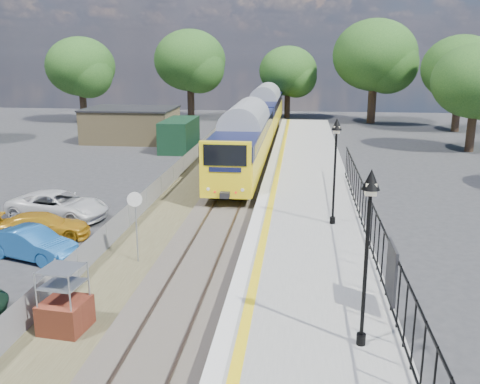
% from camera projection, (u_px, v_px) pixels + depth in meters
% --- Properties ---
extents(ground, '(120.00, 120.00, 0.00)m').
position_uv_depth(ground, '(184.00, 297.00, 18.36)').
color(ground, '#2D2D30').
rests_on(ground, ground).
extents(track_bed, '(5.90, 80.00, 0.29)m').
position_uv_depth(track_bed, '(215.00, 212.00, 27.69)').
color(track_bed, '#473F38').
rests_on(track_bed, ground).
extents(platform, '(5.00, 70.00, 0.90)m').
position_uv_depth(platform, '(306.00, 219.00, 25.47)').
color(platform, gray).
rests_on(platform, ground).
extents(platform_edge, '(0.90, 70.00, 0.01)m').
position_uv_depth(platform_edge, '(263.00, 208.00, 25.59)').
color(platform_edge, silver).
rests_on(platform_edge, platform).
extents(victorian_lamp_south, '(0.44, 0.44, 4.60)m').
position_uv_depth(victorian_lamp_south, '(369.00, 218.00, 12.82)').
color(victorian_lamp_south, black).
rests_on(victorian_lamp_south, platform).
extents(victorian_lamp_north, '(0.44, 0.44, 4.60)m').
position_uv_depth(victorian_lamp_north, '(336.00, 147.00, 22.45)').
color(victorian_lamp_north, black).
rests_on(victorian_lamp_north, platform).
extents(palisade_fence, '(0.12, 26.00, 2.00)m').
position_uv_depth(palisade_fence, '(374.00, 232.00, 19.33)').
color(palisade_fence, black).
rests_on(palisade_fence, platform).
extents(wire_fence, '(0.06, 52.00, 1.20)m').
position_uv_depth(wire_fence, '(157.00, 190.00, 30.20)').
color(wire_fence, '#999EA3').
rests_on(wire_fence, ground).
extents(outbuilding, '(10.80, 10.10, 3.12)m').
position_uv_depth(outbuilding, '(140.00, 126.00, 49.16)').
color(outbuilding, '#937E53').
rests_on(outbuilding, ground).
extents(tree_line, '(56.80, 43.80, 11.88)m').
position_uv_depth(tree_line, '(280.00, 67.00, 56.89)').
color(tree_line, '#332319').
rests_on(tree_line, ground).
extents(train, '(2.82, 40.83, 3.51)m').
position_uv_depth(train, '(258.00, 120.00, 47.14)').
color(train, yellow).
rests_on(train, ground).
extents(brick_plinth, '(1.42, 1.42, 2.07)m').
position_uv_depth(brick_plinth, '(64.00, 301.00, 15.88)').
color(brick_plinth, brown).
rests_on(brick_plinth, ground).
extents(speed_sign, '(0.57, 0.22, 2.93)m').
position_uv_depth(speed_sign, '(136.00, 215.00, 20.82)').
color(speed_sign, '#999EA3').
rests_on(speed_sign, ground).
extents(car_blue, '(4.12, 2.49, 1.28)m').
position_uv_depth(car_blue, '(32.00, 244.00, 21.61)').
color(car_blue, '#185195').
rests_on(car_blue, ground).
extents(car_yellow, '(4.37, 2.55, 1.19)m').
position_uv_depth(car_yellow, '(43.00, 226.00, 23.91)').
color(car_yellow, '#BE8416').
rests_on(car_yellow, ground).
extents(car_white, '(5.40, 3.18, 1.41)m').
position_uv_depth(car_white, '(58.00, 206.00, 26.73)').
color(car_white, silver).
rests_on(car_white, ground).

